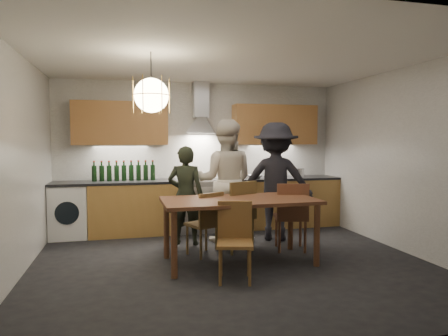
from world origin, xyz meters
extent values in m
plane|color=black|center=(0.00, 0.00, 0.00)|extent=(5.00, 5.00, 0.00)
cube|color=white|center=(0.00, 2.25, 1.30)|extent=(5.00, 0.02, 2.60)
cube|color=white|center=(0.00, -2.25, 1.30)|extent=(5.00, 0.02, 2.60)
cube|color=white|center=(-2.50, 0.00, 1.30)|extent=(0.02, 4.50, 2.60)
cube|color=white|center=(2.50, 0.00, 1.30)|extent=(0.02, 4.50, 2.60)
cube|color=white|center=(0.00, 0.00, 2.60)|extent=(5.00, 4.50, 0.02)
cube|color=tan|center=(-1.18, 1.95, 0.43)|extent=(1.45, 0.60, 0.86)
cube|color=tan|center=(1.48, 1.95, 0.43)|extent=(2.05, 0.60, 0.86)
cube|color=white|center=(-2.20, 1.95, 0.42)|extent=(0.58, 0.58, 0.85)
cube|color=black|center=(-1.48, 1.95, 0.88)|extent=(2.05, 0.62, 0.04)
cube|color=black|center=(1.48, 1.95, 0.88)|extent=(2.05, 0.62, 0.04)
cube|color=silver|center=(0.00, 1.95, 0.40)|extent=(0.90, 0.60, 0.80)
cube|color=black|center=(0.00, 1.66, 0.38)|extent=(0.78, 0.02, 0.42)
cube|color=slate|center=(0.00, 1.95, 0.84)|extent=(0.90, 0.60, 0.08)
cube|color=silver|center=(0.00, 1.69, 0.90)|extent=(0.90, 0.08, 0.04)
cube|color=#BD8449|center=(-1.38, 2.08, 1.86)|extent=(1.55, 0.35, 0.72)
cube|color=#BD8449|center=(1.38, 2.08, 1.86)|extent=(1.55, 0.35, 0.72)
cube|color=silver|center=(0.00, 2.12, 2.29)|extent=(0.26, 0.22, 0.62)
cylinder|color=black|center=(-1.00, -0.10, 2.35)|extent=(0.01, 0.01, 0.50)
sphere|color=#FFE0A5|center=(-1.00, -0.10, 2.10)|extent=(0.40, 0.40, 0.40)
torus|color=gold|center=(-1.00, -0.10, 2.10)|extent=(0.43, 0.43, 0.01)
cube|color=brown|center=(0.11, 0.02, 0.81)|extent=(1.97, 0.99, 0.04)
cylinder|color=brown|center=(-0.78, -0.38, 0.39)|extent=(0.08, 0.08, 0.78)
cylinder|color=brown|center=(-0.79, 0.42, 0.39)|extent=(0.08, 0.08, 0.78)
cylinder|color=brown|center=(1.00, -0.37, 0.39)|extent=(0.08, 0.08, 0.78)
cylinder|color=brown|center=(1.00, 0.43, 0.39)|extent=(0.08, 0.08, 0.78)
cube|color=brown|center=(-0.28, 0.45, 0.43)|extent=(0.53, 0.53, 0.04)
cube|color=brown|center=(-0.21, 0.29, 0.66)|extent=(0.38, 0.20, 0.44)
cylinder|color=brown|center=(-0.20, 0.66, 0.20)|extent=(0.03, 0.03, 0.41)
cylinder|color=brown|center=(-0.07, 0.37, 0.20)|extent=(0.03, 0.03, 0.41)
cylinder|color=brown|center=(-0.49, 0.53, 0.20)|extent=(0.03, 0.03, 0.41)
cylinder|color=brown|center=(-0.36, 0.24, 0.20)|extent=(0.03, 0.03, 0.41)
cube|color=brown|center=(0.19, 0.58, 0.49)|extent=(0.59, 0.59, 0.04)
cube|color=brown|center=(0.27, 0.39, 0.76)|extent=(0.44, 0.21, 0.50)
cylinder|color=brown|center=(0.29, 0.82, 0.23)|extent=(0.04, 0.04, 0.47)
cylinder|color=brown|center=(0.43, 0.48, 0.23)|extent=(0.04, 0.04, 0.47)
cylinder|color=brown|center=(-0.05, 0.68, 0.23)|extent=(0.04, 0.04, 0.47)
cylinder|color=brown|center=(0.09, 0.34, 0.23)|extent=(0.04, 0.04, 0.47)
cube|color=brown|center=(0.98, 0.41, 0.47)|extent=(0.54, 0.54, 0.04)
cube|color=brown|center=(0.94, 0.22, 0.74)|extent=(0.44, 0.15, 0.48)
cylinder|color=brown|center=(1.20, 0.54, 0.23)|extent=(0.04, 0.04, 0.45)
cylinder|color=brown|center=(1.11, 0.19, 0.23)|extent=(0.04, 0.04, 0.45)
cylinder|color=brown|center=(0.85, 0.63, 0.23)|extent=(0.04, 0.04, 0.45)
cylinder|color=brown|center=(0.77, 0.28, 0.23)|extent=(0.04, 0.04, 0.45)
cube|color=brown|center=(-0.13, -0.63, 0.42)|extent=(0.49, 0.49, 0.04)
cube|color=brown|center=(-0.09, -0.46, 0.66)|extent=(0.39, 0.14, 0.43)
cylinder|color=brown|center=(-0.33, -0.75, 0.20)|extent=(0.03, 0.03, 0.41)
cylinder|color=brown|center=(-0.25, -0.44, 0.20)|extent=(0.03, 0.03, 0.41)
cylinder|color=brown|center=(-0.02, -0.83, 0.20)|extent=(0.03, 0.03, 0.41)
cylinder|color=brown|center=(0.06, -0.52, 0.20)|extent=(0.03, 0.03, 0.41)
imported|color=black|center=(-0.43, 1.09, 0.75)|extent=(0.63, 0.51, 1.50)
imported|color=beige|center=(0.19, 1.13, 0.95)|extent=(1.10, 0.97, 1.90)
imported|color=black|center=(1.00, 1.04, 0.93)|extent=(1.37, 1.08, 1.86)
imported|color=silver|center=(0.93, 1.86, 0.93)|extent=(0.31, 0.31, 0.06)
cylinder|color=silver|center=(1.79, 1.93, 0.98)|extent=(0.23, 0.23, 0.15)
camera|label=1|loc=(-1.31, -4.86, 1.58)|focal=32.00mm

